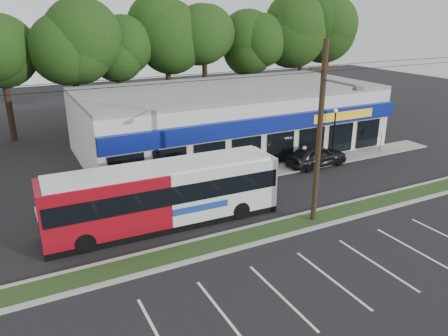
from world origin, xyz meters
TOP-DOWN VIEW (x-y plane):
  - ground at (0.00, 0.00)m, footprint 120.00×120.00m
  - grass_strip at (0.00, 1.00)m, footprint 40.00×1.60m
  - curb_south at (0.00, 0.15)m, footprint 40.00×0.25m
  - curb_north at (0.00, 1.85)m, footprint 40.00×0.25m
  - sidewalk at (5.00, 9.00)m, footprint 32.00×2.20m
  - strip_mall at (5.50, 15.91)m, footprint 25.00×12.55m
  - utility_pole at (2.83, 0.93)m, footprint 50.00×2.77m
  - lamp_post at (11.00, 8.80)m, footprint 0.30×0.30m
  - sign_post at (16.00, 8.57)m, footprint 0.45×0.10m
  - tree_line at (4.00, 26.00)m, footprint 46.76×6.76m
  - metrobus at (-4.61, 4.50)m, footprint 13.05×3.10m
  - car_dark at (9.13, 8.46)m, footprint 5.05×2.16m
  - pedestrian_a at (7.91, 8.50)m, footprint 0.77×0.68m
  - pedestrian_b at (3.78, 8.50)m, footprint 0.75×0.59m

SIDE VIEW (x-z plane):
  - ground at x=0.00m, z-range 0.00..0.00m
  - sidewalk at x=5.00m, z-range 0.00..0.10m
  - grass_strip at x=0.00m, z-range 0.00..0.12m
  - curb_south at x=0.00m, z-range 0.00..0.14m
  - curb_north at x=0.00m, z-range 0.00..0.14m
  - pedestrian_b at x=3.78m, z-range 0.00..1.52m
  - car_dark at x=9.13m, z-range 0.00..1.70m
  - pedestrian_a at x=7.91m, z-range 0.00..1.76m
  - sign_post at x=16.00m, z-range 0.44..2.67m
  - metrobus at x=-4.61m, z-range 0.10..3.59m
  - strip_mall at x=5.50m, z-range 0.00..5.30m
  - lamp_post at x=11.00m, z-range 0.55..4.80m
  - utility_pole at x=2.83m, z-range 0.41..10.41m
  - tree_line at x=4.00m, z-range 2.50..14.33m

